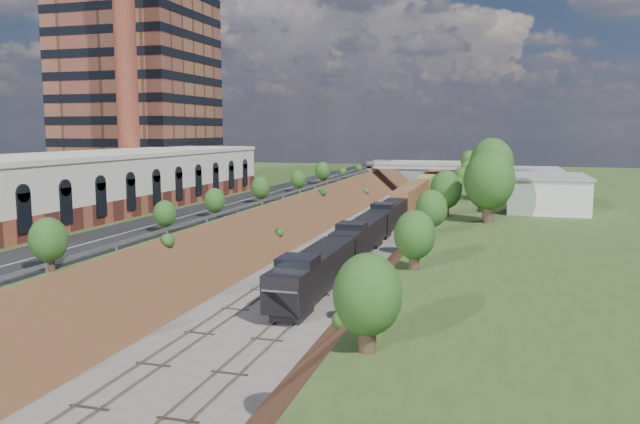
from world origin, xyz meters
TOP-DOWN VIEW (x-y plane):
  - ground at (0.00, 0.00)m, footprint 400.00×400.00m
  - platform_left at (-33.00, 60.00)m, footprint 44.00×180.00m
  - platform_right at (33.00, 60.00)m, footprint 44.00×180.00m
  - embankment_left at (-11.00, 60.00)m, footprint 10.00×180.00m
  - embankment_right at (11.00, 60.00)m, footprint 10.00×180.00m
  - rail_left_track at (-2.60, 60.00)m, footprint 1.58×180.00m
  - rail_right_track at (2.60, 60.00)m, footprint 1.58×180.00m
  - road at (-15.50, 60.00)m, footprint 8.00×180.00m
  - guardrail at (-11.40, 59.80)m, footprint 0.10×171.00m
  - commercial_building at (-28.00, 38.00)m, footprint 14.30×62.30m
  - highrise_tower at (-44.00, 72.00)m, footprint 22.00×22.00m
  - smokestack at (-36.00, 56.00)m, footprint 3.20×3.20m
  - overpass at (0.00, 122.00)m, footprint 24.50×8.30m
  - white_building_near at (23.50, 52.00)m, footprint 9.00×12.00m
  - white_building_far at (23.00, 74.00)m, footprint 8.00×10.00m
  - tree_right_large at (17.00, 40.00)m, footprint 5.25×5.25m
  - tree_left_crest at (-11.80, 20.00)m, footprint 2.45×2.45m
  - freight_train at (2.60, 95.43)m, footprint 3.05×155.54m

SIDE VIEW (x-z plane):
  - ground at x=0.00m, z-range 0.00..0.00m
  - embankment_left at x=-11.00m, z-range -5.00..5.00m
  - embankment_right at x=11.00m, z-range -5.00..5.00m
  - rail_left_track at x=-2.60m, z-range 0.00..0.18m
  - rail_right_track at x=2.60m, z-range 0.00..0.18m
  - platform_left at x=-33.00m, z-range 0.00..5.00m
  - platform_right at x=33.00m, z-range 0.00..5.00m
  - freight_train at x=2.60m, z-range 0.33..4.89m
  - overpass at x=0.00m, z-range 1.22..8.62m
  - road at x=-15.50m, z-range 5.00..5.10m
  - guardrail at x=-11.40m, z-range 5.20..5.90m
  - white_building_far at x=23.00m, z-range 5.00..8.60m
  - white_building_near at x=23.50m, z-range 5.00..9.00m
  - tree_left_crest at x=-11.80m, z-range 5.26..8.82m
  - commercial_building at x=-28.00m, z-range 5.01..12.01m
  - tree_right_large at x=17.00m, z-range 5.58..13.19m
  - smokestack at x=-36.00m, z-range 5.00..45.00m
  - highrise_tower at x=-44.00m, z-range 5.93..59.83m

